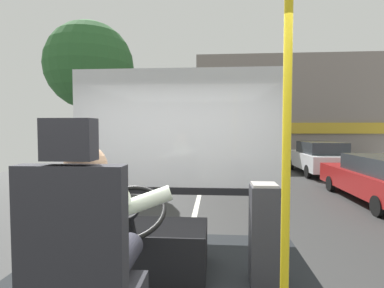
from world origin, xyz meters
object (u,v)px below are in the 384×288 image
at_px(bus_driver, 92,238).
at_px(fare_box, 264,234).
at_px(handrail_pole, 286,173).
at_px(steering_console, 143,247).
at_px(parked_car_white, 319,157).
at_px(driver_seat, 82,278).

distance_m(bus_driver, fare_box, 1.42).
bearing_deg(fare_box, handrail_pole, -92.07).
xyz_separation_m(steering_console, parked_car_white, (5.07, 10.61, -0.20)).
relative_size(fare_box, parked_car_white, 0.20).
bearing_deg(fare_box, parked_car_white, 69.24).
xyz_separation_m(bus_driver, fare_box, (1.01, 0.95, -0.29)).
xyz_separation_m(steering_console, fare_box, (1.01, -0.10, 0.18)).
bearing_deg(handrail_pole, driver_seat, -167.67).
distance_m(bus_driver, steering_console, 1.15).
bearing_deg(driver_seat, bus_driver, 90.00).
bearing_deg(bus_driver, driver_seat, -90.00).
bearing_deg(steering_console, bus_driver, -90.00).
height_order(driver_seat, steering_console, driver_seat).
xyz_separation_m(bus_driver, steering_console, (0.00, 1.05, -0.47)).
distance_m(bus_driver, handrail_pole, 1.04).
distance_m(driver_seat, parked_car_white, 12.84).
height_order(driver_seat, parked_car_white, driver_seat).
bearing_deg(steering_console, driver_seat, -90.00).
xyz_separation_m(driver_seat, handrail_pole, (0.98, 0.21, 0.48)).
bearing_deg(bus_driver, steering_console, 90.00).
distance_m(driver_seat, fare_box, 1.48).
bearing_deg(handrail_pole, parked_car_white, 70.52).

